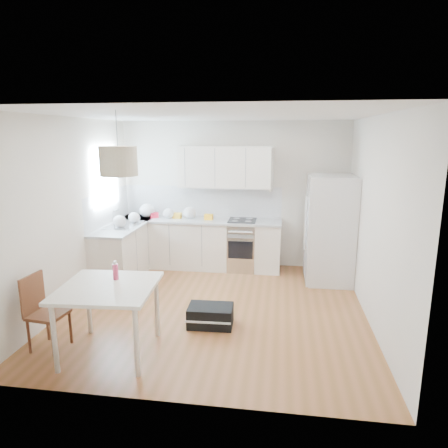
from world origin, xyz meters
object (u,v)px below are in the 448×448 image
refrigerator (331,229)px  gym_bag (211,316)px  dining_table (108,294)px  dining_chair (48,313)px

refrigerator → gym_bag: 2.71m
dining_table → dining_chair: 0.79m
refrigerator → dining_table: size_ratio=1.64×
refrigerator → dining_chair: refrigerator is taller
refrigerator → dining_chair: size_ratio=2.03×
refrigerator → dining_chair: 4.47m
refrigerator → dining_table: refrigerator is taller
dining_chair → gym_bag: 1.97m
refrigerator → dining_table: (-2.72, -2.78, -0.18)m
dining_table → gym_bag: size_ratio=1.89×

